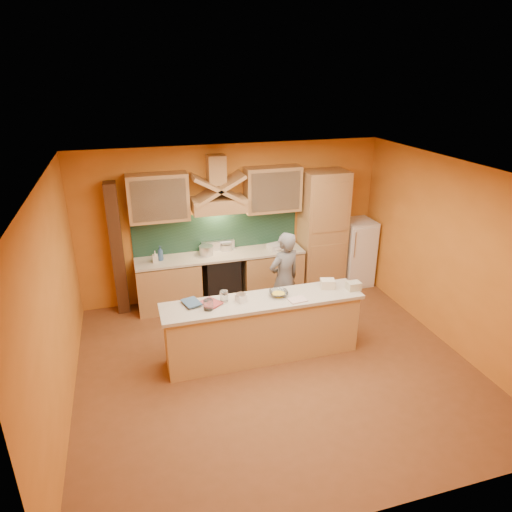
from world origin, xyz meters
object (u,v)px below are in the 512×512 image
object	(u,v)px
fridge	(356,252)
person	(284,279)
stove	(221,278)
kitchen_scale	(241,298)
mixing_bowl	(279,293)

from	to	relation	value
fridge	person	world-z (taller)	person
stove	fridge	size ratio (longest dim) A/B	0.69
stove	kitchen_scale	bearing A→B (deg)	-93.48
stove	fridge	xyz separation A→B (m)	(2.70, 0.00, 0.20)
fridge	kitchen_scale	xyz separation A→B (m)	(-2.81, -1.87, 0.35)
mixing_bowl	person	bearing A→B (deg)	64.64
mixing_bowl	kitchen_scale	bearing A→B (deg)	-177.52
stove	fridge	bearing A→B (deg)	0.00
stove	person	world-z (taller)	person
stove	mixing_bowl	xyz separation A→B (m)	(0.45, -1.85, 0.53)
stove	mixing_bowl	distance (m)	1.97
person	mixing_bowl	xyz separation A→B (m)	(-0.37, -0.77, 0.17)
person	mixing_bowl	bearing A→B (deg)	46.22
fridge	mixing_bowl	distance (m)	2.93
fridge	mixing_bowl	size ratio (longest dim) A/B	4.83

